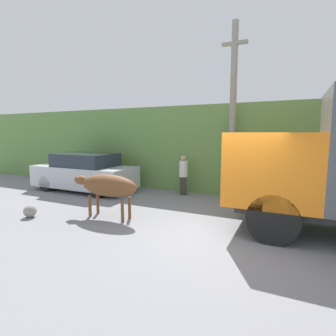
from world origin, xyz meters
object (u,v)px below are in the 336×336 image
(brown_cow, at_px, (108,186))
(pedestrian_on_hill, at_px, (183,173))
(roadside_rock, at_px, (30,211))
(utility_pole, at_px, (233,110))
(parked_suv, at_px, (84,173))

(brown_cow, bearing_deg, pedestrian_on_hill, 61.19)
(pedestrian_on_hill, xyz_separation_m, roadside_rock, (-3.04, -4.62, -0.70))
(brown_cow, relative_size, pedestrian_on_hill, 1.41)
(roadside_rock, bearing_deg, utility_pole, 44.10)
(utility_pole, bearing_deg, brown_cow, -126.77)
(pedestrian_on_hill, bearing_deg, brown_cow, 52.36)
(roadside_rock, bearing_deg, brown_cow, 25.49)
(brown_cow, distance_m, utility_pole, 5.25)
(pedestrian_on_hill, bearing_deg, roadside_rock, 33.56)
(pedestrian_on_hill, height_order, utility_pole, utility_pole)
(parked_suv, height_order, pedestrian_on_hill, parked_suv)
(parked_suv, relative_size, pedestrian_on_hill, 2.83)
(utility_pole, distance_m, roadside_rock, 7.52)
(parked_suv, bearing_deg, utility_pole, 14.09)
(pedestrian_on_hill, bearing_deg, utility_pole, 161.03)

